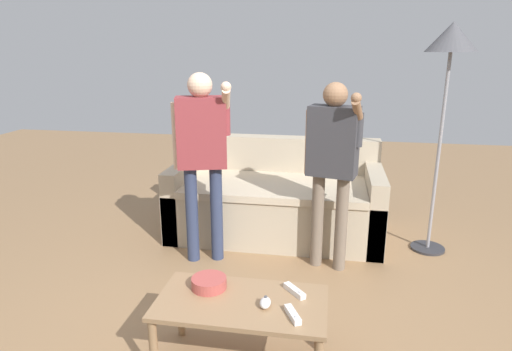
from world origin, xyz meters
TOP-DOWN VIEW (x-y plane):
  - ground_plane at (0.00, 0.00)m, footprint 12.00×12.00m
  - couch at (0.00, 1.57)m, footprint 1.86×0.94m
  - coffee_table at (0.05, -0.27)m, footprint 0.88×0.47m
  - snack_bowl at (-0.15, -0.18)m, footprint 0.19×0.19m
  - game_remote_nunchuk at (0.18, -0.31)m, footprint 0.06×0.09m
  - floor_lamp at (1.33, 1.41)m, footprint 0.38×0.38m
  - player_right at (0.49, 0.95)m, footprint 0.41×0.37m
  - player_left at (-0.49, 0.91)m, footprint 0.47×0.29m
  - game_remote_wand_near at (0.32, -0.15)m, footprint 0.13×0.14m
  - game_remote_wand_far at (0.33, -0.37)m, footprint 0.10×0.15m

SIDE VIEW (x-z plane):
  - ground_plane at x=0.00m, z-range 0.00..0.00m
  - couch at x=0.00m, z-range -0.12..0.72m
  - coffee_table at x=0.05m, z-range 0.14..0.54m
  - game_remote_wand_near at x=0.32m, z-range 0.39..0.43m
  - game_remote_wand_far at x=0.33m, z-range 0.39..0.43m
  - game_remote_nunchuk at x=0.18m, z-range 0.39..0.45m
  - snack_bowl at x=-0.15m, z-range 0.40..0.46m
  - player_right at x=0.49m, z-range 0.18..1.61m
  - player_left at x=-0.49m, z-range 0.19..1.68m
  - floor_lamp at x=1.33m, z-range 0.70..2.55m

